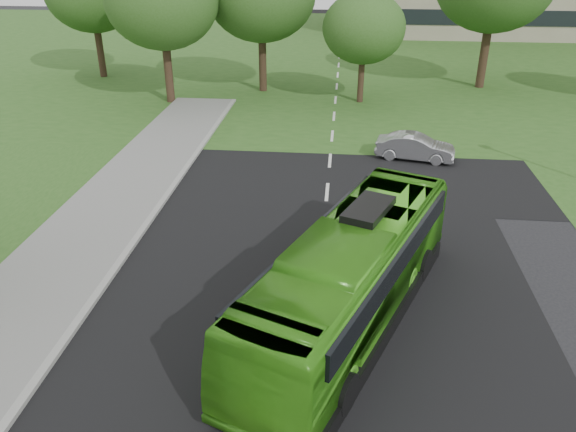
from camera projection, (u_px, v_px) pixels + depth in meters
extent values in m
plane|color=black|center=(315.00, 330.00, 16.63)|extent=(160.00, 160.00, 0.00)
cube|color=black|center=(333.00, 126.00, 34.41)|extent=(14.00, 120.00, 0.01)
cube|color=black|center=(330.00, 161.00, 29.08)|extent=(80.00, 12.00, 0.01)
cube|color=silver|center=(331.00, 154.00, 29.96)|extent=(0.15, 90.00, 0.01)
cube|color=#2C561C|center=(340.00, 51.00, 56.65)|extent=(120.00, 60.00, 0.01)
cylinder|color=black|center=(169.00, 75.00, 38.55)|extent=(0.56, 0.56, 3.73)
ellipsoid|color=#2E551C|center=(162.00, 0.00, 36.38)|extent=(7.41, 7.41, 6.29)
cylinder|color=black|center=(263.00, 66.00, 41.36)|extent=(0.56, 0.56, 3.71)
cylinder|color=black|center=(361.00, 82.00, 38.73)|extent=(0.42, 0.42, 2.77)
ellipsoid|color=#2E551C|center=(364.00, 28.00, 37.12)|extent=(5.51, 5.51, 4.68)
cylinder|color=black|center=(483.00, 59.00, 42.21)|extent=(0.63, 0.63, 4.22)
cylinder|color=black|center=(101.00, 54.00, 45.56)|extent=(0.55, 0.55, 3.67)
imported|color=#419E1C|center=(351.00, 276.00, 16.36)|extent=(6.78, 11.47, 3.15)
imported|color=silver|center=(415.00, 147.00, 29.01)|extent=(4.20, 2.17, 1.32)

